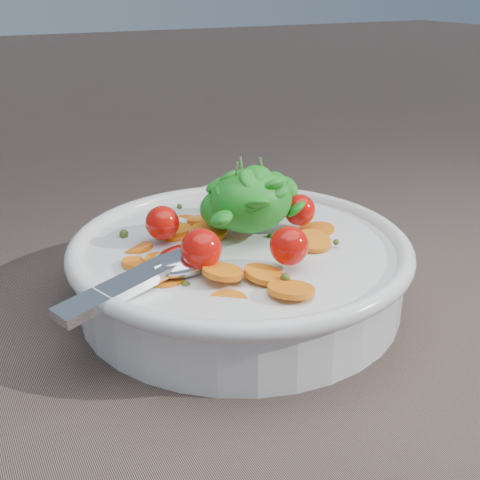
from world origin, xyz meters
name	(u,v)px	position (x,y,z in m)	size (l,w,h in m)	color
ground	(254,301)	(0.00, 0.00, 0.00)	(6.00, 6.00, 0.00)	brown
bowl	(240,265)	(-0.01, 0.01, 0.03)	(0.32, 0.29, 0.12)	silver
napkin	(221,211)	(0.07, 0.21, 0.00)	(0.18, 0.16, 0.01)	white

